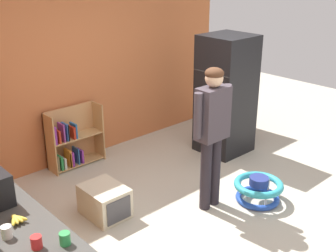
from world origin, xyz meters
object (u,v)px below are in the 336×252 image
bookshelf (71,142)px  red_cup (36,242)px  standing_person (212,127)px  pet_carrier (105,201)px  baby_walker (258,189)px  banana_bunch (17,219)px  refrigerator (226,95)px  green_cup (65,239)px  white_cup (7,232)px

bookshelf → red_cup: size_ratio=8.95×
standing_person → pet_carrier: 1.51m
baby_walker → banana_bunch: 3.00m
bookshelf → red_cup: bearing=-124.3°
baby_walker → red_cup: 3.03m
refrigerator → pet_carrier: 2.53m
green_cup → red_cup: (-0.17, 0.10, 0.00)m
bookshelf → baby_walker: 2.68m
white_cup → standing_person: bearing=5.6°
bookshelf → standing_person: standing_person is taller
refrigerator → red_cup: (-3.77, -1.45, 0.06)m
green_cup → bookshelf: bearing=59.3°
standing_person → baby_walker: bearing=-32.2°
standing_person → red_cup: size_ratio=17.97×
green_cup → red_cup: 0.19m
green_cup → red_cup: same height
red_cup → green_cup: bearing=-30.5°
bookshelf → banana_bunch: bearing=-128.3°
standing_person → white_cup: standing_person is taller
red_cup → banana_bunch: bearing=85.2°
pet_carrier → refrigerator: bearing=6.3°
baby_walker → green_cup: (-2.75, -0.27, 0.79)m
white_cup → refrigerator: bearing=17.2°
banana_bunch → red_cup: (-0.03, -0.40, 0.02)m
standing_person → green_cup: 2.31m
standing_person → white_cup: size_ratio=17.97×
baby_walker → white_cup: white_cup is taller
standing_person → pet_carrier: (-1.04, 0.68, -0.85)m
refrigerator → standing_person: size_ratio=1.04×
refrigerator → bookshelf: 2.36m
standing_person → white_cup: bearing=-174.4°
red_cup → standing_person: bearing=11.9°
green_cup → white_cup: 0.45m
banana_bunch → green_cup: green_cup is taller
refrigerator → standing_person: (-1.37, -0.95, 0.14)m
refrigerator → baby_walker: refrigerator is taller
bookshelf → baby_walker: bearing=-64.1°
refrigerator → bookshelf: size_ratio=2.09×
refrigerator → baby_walker: 1.70m
pet_carrier → green_cup: bearing=-132.7°
banana_bunch → refrigerator: bearing=15.8°
banana_bunch → green_cup: size_ratio=1.67×
refrigerator → pet_carrier: refrigerator is taller
standing_person → bookshelf: bearing=107.2°
banana_bunch → white_cup: size_ratio=1.67×
bookshelf → pet_carrier: 1.45m
pet_carrier → white_cup: bearing=-147.5°
standing_person → green_cup: (-2.23, -0.60, -0.08)m
baby_walker → pet_carrier: 1.86m
pet_carrier → green_cup: size_ratio=5.81×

